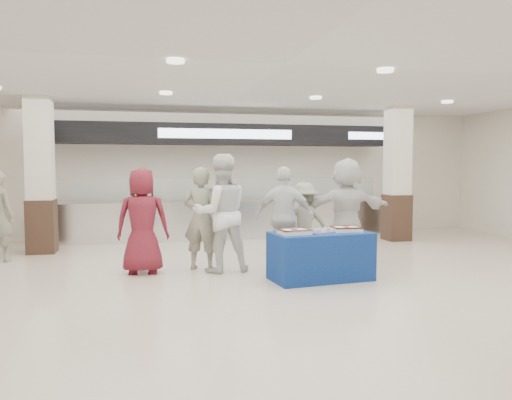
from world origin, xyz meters
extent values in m
plane|color=beige|center=(0.00, 0.00, 0.00)|extent=(14.00, 14.00, 0.00)
cube|color=silver|center=(0.00, 5.40, 0.45)|extent=(8.00, 0.80, 0.90)
cube|color=silver|center=(0.00, 5.40, 0.92)|extent=(8.00, 0.85, 0.04)
cube|color=white|center=(0.00, 5.10, 1.25)|extent=(7.60, 0.02, 0.50)
cube|color=black|center=(0.00, 5.40, 2.55)|extent=(8.40, 0.70, 0.50)
cube|color=silver|center=(0.00, 5.04, 2.55)|extent=(3.20, 0.03, 0.22)
cube|color=silver|center=(3.80, 5.04, 2.55)|extent=(1.40, 0.03, 0.18)
cube|color=#322017|center=(-4.00, 4.20, 0.55)|extent=(0.55, 0.55, 1.10)
cube|color=silver|center=(-4.00, 4.20, 2.15)|extent=(0.50, 0.50, 2.10)
cube|color=#322017|center=(4.00, 4.20, 0.55)|extent=(0.55, 0.55, 1.10)
cube|color=silver|center=(4.00, 4.20, 2.15)|extent=(0.50, 0.50, 2.10)
cube|color=navy|center=(0.77, 0.64, 0.38)|extent=(1.63, 0.95, 0.75)
cube|color=white|center=(0.31, 0.55, 0.78)|extent=(0.49, 0.41, 0.07)
cube|color=#4E2A16|center=(0.31, 0.55, 0.83)|extent=(0.49, 0.41, 0.02)
cylinder|color=#A51724|center=(0.31, 0.55, 0.82)|extent=(0.11, 0.11, 0.01)
cube|color=white|center=(1.22, 0.68, 0.78)|extent=(0.45, 0.36, 0.07)
cube|color=#4E2A16|center=(1.22, 0.68, 0.83)|extent=(0.45, 0.36, 0.02)
cylinder|color=#A51724|center=(1.22, 0.68, 0.82)|extent=(0.10, 0.10, 0.01)
cube|color=#A8A9AD|center=(0.77, 0.64, 0.76)|extent=(0.46, 0.41, 0.01)
imported|color=maroon|center=(-1.96, 1.73, 0.88)|extent=(0.91, 0.64, 1.77)
imported|color=gray|center=(-0.97, 1.82, 0.89)|extent=(0.77, 0.66, 1.78)
imported|color=white|center=(-0.67, 1.59, 1.00)|extent=(1.05, 0.86, 1.99)
imported|color=white|center=(0.50, 1.75, 0.89)|extent=(1.13, 0.77, 1.78)
imported|color=gray|center=(0.98, 2.12, 0.74)|extent=(1.05, 0.72, 1.48)
imported|color=white|center=(1.83, 2.14, 0.97)|extent=(1.84, 0.70, 1.94)
camera|label=1|loc=(-1.92, -6.72, 1.81)|focal=35.00mm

